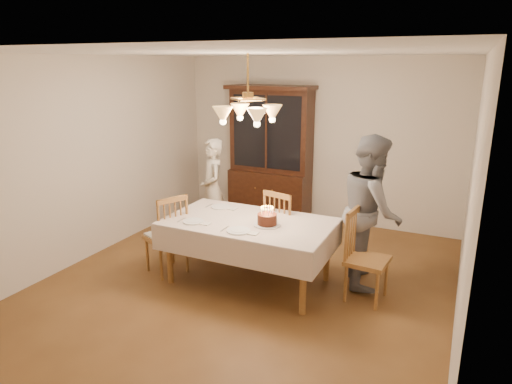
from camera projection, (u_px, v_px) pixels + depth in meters
The scene contains 14 objects.
ground at pixel (249, 281), 5.42m from camera, with size 5.00×5.00×0.00m, color brown.
room_shell at pixel (248, 150), 4.98m from camera, with size 5.00×5.00×5.00m.
dining_table at pixel (249, 227), 5.23m from camera, with size 1.90×1.10×0.76m.
china_hutch at pixel (271, 156), 7.38m from camera, with size 1.38×0.54×2.16m.
chair_far_side at pixel (285, 232), 5.74m from camera, with size 0.53×0.51×1.00m.
chair_left_end at pixel (167, 237), 5.55m from camera, with size 0.56×0.57×1.00m.
chair_right_end at pixel (366, 261), 4.91m from camera, with size 0.46×0.48×1.00m.
elderly_woman at pixel (213, 190), 6.57m from camera, with size 0.54×0.35×1.47m, color beige.
adult_in_grey at pixel (371, 211), 5.20m from camera, with size 0.85×0.66×1.75m, color slate.
birthday_cake at pixel (267, 220), 5.05m from camera, with size 0.30×0.30×0.21m.
place_setting_near_left at pixel (194, 222), 5.16m from camera, with size 0.38×0.23×0.02m.
place_setting_near_right at pixel (240, 231), 4.88m from camera, with size 0.41×0.26×0.02m.
place_setting_far_left at pixel (222, 207), 5.69m from camera, with size 0.39×0.24×0.02m.
chandelier at pixel (248, 113), 4.88m from camera, with size 0.62×0.62×0.73m.
Camera 1 is at (2.17, -4.42, 2.50)m, focal length 32.00 mm.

